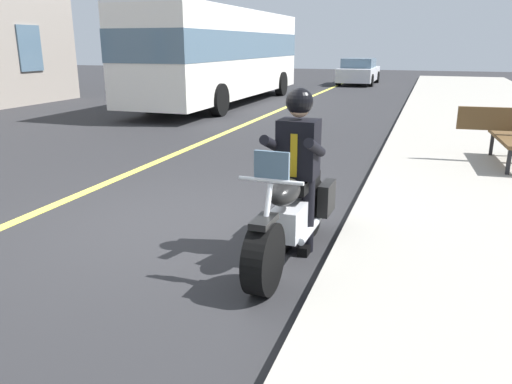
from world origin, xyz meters
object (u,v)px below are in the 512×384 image
motorcycle_main (292,216)px  car_silver (359,71)px  rider_main (298,157)px  bus_near (223,52)px

motorcycle_main → car_silver: bearing=-173.7°
rider_main → car_silver: bearing=-173.6°
rider_main → car_silver: (-23.65, -2.65, -0.35)m
car_silver → rider_main: bearing=6.4°
motorcycle_main → bus_near: bus_near is taller
motorcycle_main → rider_main: rider_main is taller
motorcycle_main → car_silver: (-23.84, -2.65, 0.24)m
bus_near → rider_main: bearing=25.9°
motorcycle_main → rider_main: (-0.19, 0.00, 0.58)m
rider_main → motorcycle_main: bearing=-0.6°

